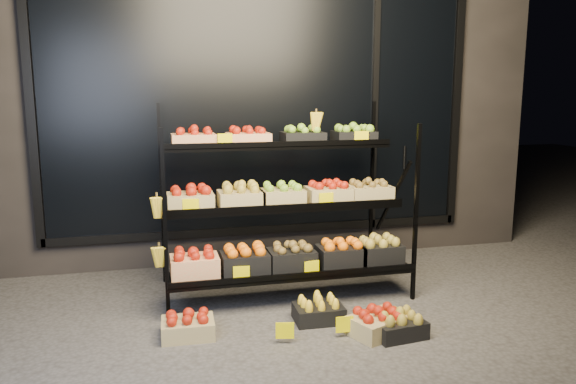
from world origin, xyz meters
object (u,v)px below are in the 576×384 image
object	(u,v)px
display_rack	(284,205)
floor_crate_midright	(378,322)
floor_crate_midleft	(319,310)
floor_crate_left	(188,325)

from	to	relation	value
display_rack	floor_crate_midright	size ratio (longest dim) A/B	4.54
display_rack	floor_crate_midright	distance (m)	1.31
floor_crate_midright	display_rack	bearing A→B (deg)	93.23
display_rack	floor_crate_midleft	world-z (taller)	display_rack
floor_crate_left	floor_crate_midright	xyz separation A→B (m)	(1.36, -0.28, 0.00)
display_rack	floor_crate_midleft	xyz separation A→B (m)	(0.12, -0.67, -0.70)
floor_crate_midleft	floor_crate_midright	size ratio (longest dim) A/B	0.79
display_rack	floor_crate_midleft	distance (m)	0.98
floor_crate_left	floor_crate_midleft	world-z (taller)	same
display_rack	floor_crate_left	bearing A→B (deg)	-140.98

